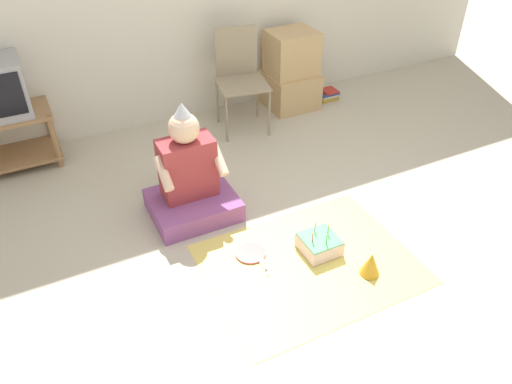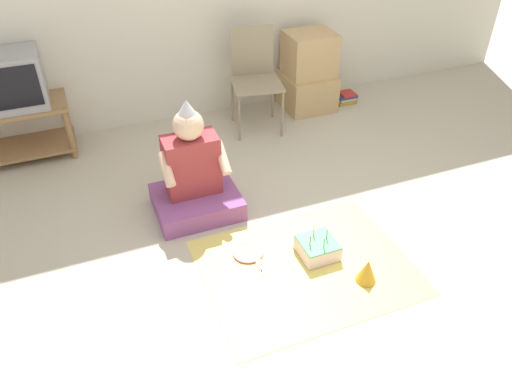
{
  "view_description": "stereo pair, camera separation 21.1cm",
  "coord_description": "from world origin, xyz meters",
  "views": [
    {
      "loc": [
        -1.44,
        -1.84,
        2.19
      ],
      "look_at": [
        -0.33,
        0.39,
        0.35
      ],
      "focal_mm": 35.0,
      "sensor_mm": 36.0,
      "label": 1
    },
    {
      "loc": [
        -1.24,
        -1.93,
        2.19
      ],
      "look_at": [
        -0.33,
        0.39,
        0.35
      ],
      "focal_mm": 35.0,
      "sensor_mm": 36.0,
      "label": 2
    }
  ],
  "objects": [
    {
      "name": "person_seated",
      "position": [
        -0.61,
        0.81,
        0.25
      ],
      "size": [
        0.57,
        0.49,
        0.83
      ],
      "color": "#8C4C8C",
      "rests_on": "ground_plane"
    },
    {
      "name": "paper_plate",
      "position": [
        -0.44,
        0.24,
        0.01
      ],
      "size": [
        0.2,
        0.2,
        0.01
      ],
      "color": "#D84C4C",
      "rests_on": "party_cloth"
    },
    {
      "name": "cardboard_box_stack",
      "position": [
        0.81,
        1.95,
        0.33
      ],
      "size": [
        0.45,
        0.45,
        0.72
      ],
      "color": "tan",
      "rests_on": "ground_plane"
    },
    {
      "name": "birthday_cake",
      "position": [
        -0.04,
        0.07,
        0.06
      ],
      "size": [
        0.23,
        0.23,
        0.18
      ],
      "color": "silver",
      "rests_on": "party_cloth"
    },
    {
      "name": "tv",
      "position": [
        -1.65,
        1.99,
        0.65
      ],
      "size": [
        0.44,
        0.4,
        0.41
      ],
      "color": "#99999E",
      "rests_on": "tv_stand"
    },
    {
      "name": "ground_plane",
      "position": [
        0.0,
        0.0,
        0.0
      ],
      "size": [
        16.0,
        16.0,
        0.0
      ],
      "primitive_type": "plane",
      "color": "#BCB29E"
    },
    {
      "name": "tv_stand",
      "position": [
        -1.65,
        1.99,
        0.27
      ],
      "size": [
        0.68,
        0.42,
        0.45
      ],
      "color": "#997047",
      "rests_on": "ground_plane"
    },
    {
      "name": "party_hat_blue",
      "position": [
        0.13,
        -0.24,
        0.08
      ],
      "size": [
        0.12,
        0.12,
        0.16
      ],
      "color": "gold",
      "rests_on": "party_cloth"
    },
    {
      "name": "plastic_spoon_near",
      "position": [
        -0.42,
        0.15,
        0.01
      ],
      "size": [
        0.04,
        0.15,
        0.01
      ],
      "color": "white",
      "rests_on": "party_cloth"
    },
    {
      "name": "plastic_spoon_far",
      "position": [
        -0.41,
        0.12,
        0.01
      ],
      "size": [
        0.04,
        0.14,
        0.01
      ],
      "color": "white",
      "rests_on": "party_cloth"
    },
    {
      "name": "party_cloth",
      "position": [
        -0.15,
        -0.01,
        0.0
      ],
      "size": [
        1.26,
        0.98,
        0.01
      ],
      "color": "#EAD666",
      "rests_on": "ground_plane"
    },
    {
      "name": "book_pile",
      "position": [
        1.21,
        1.89,
        0.05
      ],
      "size": [
        0.2,
        0.15,
        0.1
      ],
      "color": "#A88933",
      "rests_on": "ground_plane"
    },
    {
      "name": "folding_chair",
      "position": [
        0.23,
        1.81,
        0.49
      ],
      "size": [
        0.48,
        0.47,
        0.85
      ],
      "color": "gray",
      "rests_on": "ground_plane"
    }
  ]
}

